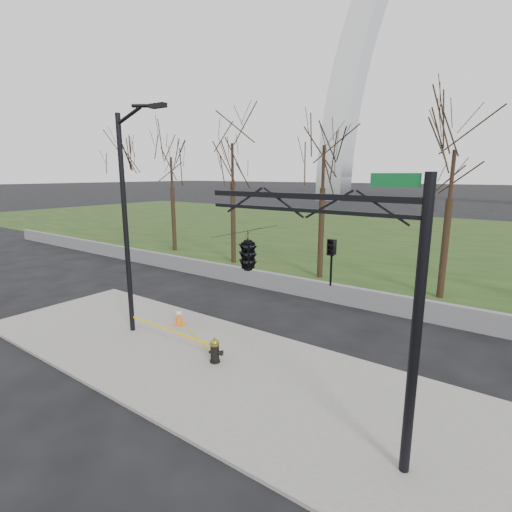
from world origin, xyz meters
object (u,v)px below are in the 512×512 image
Objects in this scene: fire_hydrant at (215,351)px; traffic_signal_mast at (274,254)px; street_light at (128,210)px; traffic_cone at (179,316)px.

fire_hydrant is 4.82m from traffic_signal_mast.
street_light is (-4.08, 0.10, 4.21)m from fire_hydrant.
traffic_cone is at bearing 58.09° from street_light.
traffic_signal_mast is at bearing -12.05° from street_light.
traffic_cone is 0.08× the size of street_light.
fire_hydrant is 1.19× the size of traffic_cone.
fire_hydrant is 3.60m from traffic_cone.
traffic_cone is 0.12× the size of traffic_signal_mast.
traffic_signal_mast is (6.99, -1.22, -0.55)m from street_light.
street_light is (-0.81, -1.42, 4.25)m from traffic_cone.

